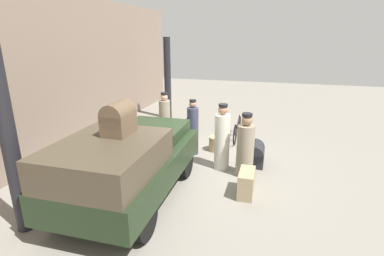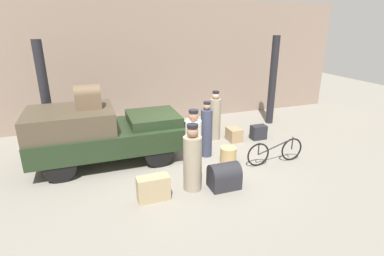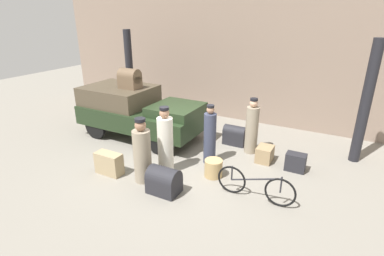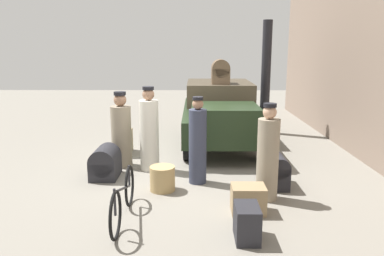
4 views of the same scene
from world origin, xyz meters
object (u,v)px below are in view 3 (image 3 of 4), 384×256
(porter_lifting_near_truck, at_px, (165,143))
(suitcase_tan_flat, at_px, (109,163))
(trunk_on_truck_roof, at_px, (130,79))
(bicycle, at_px, (255,185))
(wicker_basket, at_px, (213,168))
(trunk_barrel_dark, at_px, (164,181))
(suitcase_small_leather, at_px, (265,154))
(porter_standing_middle, at_px, (252,128))
(trunk_large_brown, at_px, (235,135))
(truck, at_px, (137,110))
(porter_carrying_trunk, at_px, (210,137))
(suitcase_black_upright, at_px, (296,162))
(conductor_in_dark_uniform, at_px, (142,153))

(porter_lifting_near_truck, height_order, suitcase_tan_flat, porter_lifting_near_truck)
(suitcase_tan_flat, bearing_deg, trunk_on_truck_roof, 115.53)
(bicycle, distance_m, porter_lifting_near_truck, 2.41)
(wicker_basket, height_order, trunk_barrel_dark, trunk_barrel_dark)
(suitcase_small_leather, bearing_deg, porter_standing_middle, 144.23)
(porter_lifting_near_truck, relative_size, suitcase_tan_flat, 2.46)
(trunk_barrel_dark, bearing_deg, trunk_large_brown, 81.97)
(trunk_large_brown, height_order, trunk_on_truck_roof, trunk_on_truck_roof)
(truck, bearing_deg, bicycle, -20.86)
(porter_standing_middle, bearing_deg, porter_carrying_trunk, -124.13)
(truck, bearing_deg, porter_standing_middle, 8.46)
(trunk_barrel_dark, xyz_separation_m, trunk_on_truck_roof, (-2.82, 2.42, 1.60))
(suitcase_black_upright, bearing_deg, trunk_barrel_dark, -134.74)
(porter_lifting_near_truck, bearing_deg, porter_carrying_trunk, 52.66)
(suitcase_black_upright, bearing_deg, porter_carrying_trunk, -163.42)
(conductor_in_dark_uniform, relative_size, suitcase_black_upright, 3.23)
(trunk_large_brown, distance_m, suitcase_tan_flat, 3.86)
(truck, relative_size, porter_lifting_near_truck, 2.29)
(porter_lifting_near_truck, xyz_separation_m, porter_carrying_trunk, (0.76, 0.99, -0.04))
(wicker_basket, relative_size, porter_standing_middle, 0.28)
(bicycle, distance_m, wicker_basket, 1.29)
(trunk_large_brown, relative_size, trunk_barrel_dark, 0.97)
(trunk_barrel_dark, bearing_deg, truck, 137.01)
(wicker_basket, bearing_deg, conductor_in_dark_uniform, -145.07)
(suitcase_black_upright, relative_size, trunk_barrel_dark, 0.71)
(porter_standing_middle, distance_m, suitcase_tan_flat, 4.03)
(porter_lifting_near_truck, distance_m, porter_carrying_trunk, 1.25)
(suitcase_small_leather, bearing_deg, conductor_in_dark_uniform, -134.07)
(porter_lifting_near_truck, xyz_separation_m, conductor_in_dark_uniform, (-0.25, -0.63, -0.07))
(porter_standing_middle, bearing_deg, suitcase_small_leather, -35.77)
(porter_standing_middle, xyz_separation_m, trunk_on_truck_roof, (-3.88, -0.54, 1.14))
(suitcase_small_leather, height_order, trunk_barrel_dark, trunk_barrel_dark)
(porter_carrying_trunk, height_order, suitcase_small_leather, porter_carrying_trunk)
(porter_lifting_near_truck, relative_size, suitcase_small_leather, 3.36)
(porter_lifting_near_truck, bearing_deg, trunk_barrel_dark, -59.82)
(wicker_basket, height_order, trunk_on_truck_roof, trunk_on_truck_roof)
(bicycle, height_order, trunk_on_truck_roof, trunk_on_truck_roof)
(truck, distance_m, trunk_large_brown, 3.22)
(trunk_large_brown, height_order, trunk_barrel_dark, trunk_barrel_dark)
(porter_standing_middle, xyz_separation_m, trunk_large_brown, (-0.60, 0.29, -0.43))
(porter_lifting_near_truck, height_order, porter_carrying_trunk, porter_lifting_near_truck)
(suitcase_tan_flat, bearing_deg, bicycle, 10.45)
(wicker_basket, relative_size, trunk_on_truck_roof, 0.70)
(suitcase_small_leather, bearing_deg, truck, -177.75)
(bicycle, bearing_deg, porter_carrying_trunk, 145.65)
(trunk_large_brown, xyz_separation_m, suitcase_black_upright, (1.97, -0.81, -0.08))
(truck, relative_size, suitcase_tan_flat, 5.64)
(porter_carrying_trunk, distance_m, trunk_on_truck_roof, 3.36)
(conductor_in_dark_uniform, bearing_deg, trunk_large_brown, 68.86)
(conductor_in_dark_uniform, bearing_deg, suitcase_tan_flat, -171.53)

